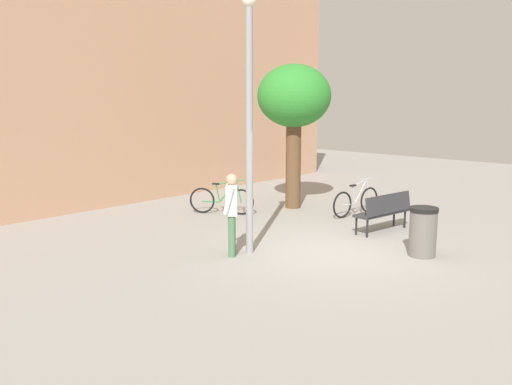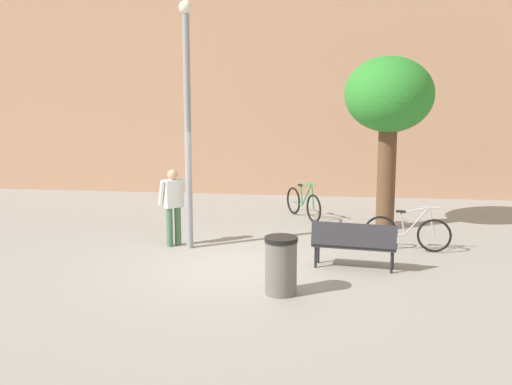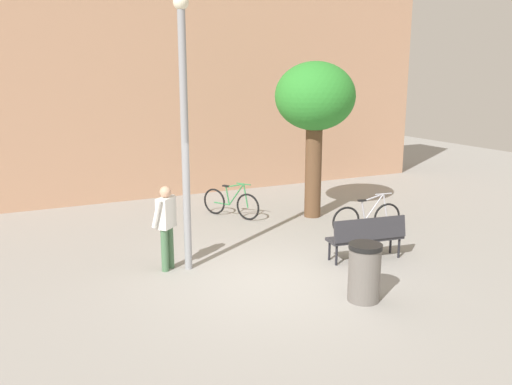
{
  "view_description": "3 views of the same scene",
  "coord_description": "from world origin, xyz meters",
  "px_view_note": "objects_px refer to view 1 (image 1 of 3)",
  "views": [
    {
      "loc": [
        -9.21,
        -6.15,
        3.18
      ],
      "look_at": [
        -0.47,
        1.85,
        1.1
      ],
      "focal_mm": 38.64,
      "sensor_mm": 36.0,
      "label": 1
    },
    {
      "loc": [
        1.88,
        -12.26,
        3.81
      ],
      "look_at": [
        0.1,
        2.18,
        1.08
      ],
      "focal_mm": 46.96,
      "sensor_mm": 36.0,
      "label": 2
    },
    {
      "loc": [
        -4.31,
        -8.12,
        3.77
      ],
      "look_at": [
        0.53,
        1.91,
        1.25
      ],
      "focal_mm": 37.12,
      "sensor_mm": 36.0,
      "label": 3
    }
  ],
  "objects_px": {
    "park_bench": "(385,209)",
    "bicycle_green": "(222,200)",
    "plaza_tree": "(294,100)",
    "bicycle_silver": "(356,201)",
    "lamppost": "(249,112)",
    "person_by_lamppost": "(232,209)",
    "trash_bin": "(423,232)"
  },
  "relations": [
    {
      "from": "park_bench",
      "to": "bicycle_silver",
      "type": "relative_size",
      "value": 0.92
    },
    {
      "from": "bicycle_green",
      "to": "lamppost",
      "type": "bearing_deg",
      "value": -125.63
    },
    {
      "from": "person_by_lamppost",
      "to": "bicycle_green",
      "type": "distance_m",
      "value": 4.06
    },
    {
      "from": "plaza_tree",
      "to": "bicycle_silver",
      "type": "distance_m",
      "value": 3.32
    },
    {
      "from": "person_by_lamppost",
      "to": "plaza_tree",
      "type": "xyz_separation_m",
      "value": [
        4.64,
        2.14,
        2.11
      ]
    },
    {
      "from": "bicycle_green",
      "to": "trash_bin",
      "type": "bearing_deg",
      "value": -90.69
    },
    {
      "from": "person_by_lamppost",
      "to": "lamppost",
      "type": "bearing_deg",
      "value": -18.93
    },
    {
      "from": "lamppost",
      "to": "trash_bin",
      "type": "distance_m",
      "value": 4.22
    },
    {
      "from": "park_bench",
      "to": "trash_bin",
      "type": "bearing_deg",
      "value": -128.61
    },
    {
      "from": "person_by_lamppost",
      "to": "bicycle_silver",
      "type": "distance_m",
      "value": 5.02
    },
    {
      "from": "trash_bin",
      "to": "lamppost",
      "type": "bearing_deg",
      "value": 128.85
    },
    {
      "from": "plaza_tree",
      "to": "trash_bin",
      "type": "relative_size",
      "value": 4.08
    },
    {
      "from": "park_bench",
      "to": "bicycle_green",
      "type": "height_order",
      "value": "bicycle_green"
    },
    {
      "from": "plaza_tree",
      "to": "trash_bin",
      "type": "height_order",
      "value": "plaza_tree"
    },
    {
      "from": "lamppost",
      "to": "person_by_lamppost",
      "type": "distance_m",
      "value": 1.96
    },
    {
      "from": "bicycle_green",
      "to": "bicycle_silver",
      "type": "distance_m",
      "value": 3.65
    },
    {
      "from": "lamppost",
      "to": "bicycle_silver",
      "type": "xyz_separation_m",
      "value": [
        4.6,
        0.36,
        -2.5
      ]
    },
    {
      "from": "trash_bin",
      "to": "bicycle_green",
      "type": "bearing_deg",
      "value": 89.31
    },
    {
      "from": "bicycle_silver",
      "to": "plaza_tree",
      "type": "bearing_deg",
      "value": 100.31
    },
    {
      "from": "plaza_tree",
      "to": "bicycle_green",
      "type": "xyz_separation_m",
      "value": [
        -1.99,
        0.89,
        -2.69
      ]
    },
    {
      "from": "person_by_lamppost",
      "to": "trash_bin",
      "type": "height_order",
      "value": "person_by_lamppost"
    },
    {
      "from": "park_bench",
      "to": "trash_bin",
      "type": "height_order",
      "value": "trash_bin"
    },
    {
      "from": "park_bench",
      "to": "person_by_lamppost",
      "type": "bearing_deg",
      "value": 161.61
    },
    {
      "from": "plaza_tree",
      "to": "bicycle_silver",
      "type": "relative_size",
      "value": 2.26
    },
    {
      "from": "lamppost",
      "to": "trash_bin",
      "type": "relative_size",
      "value": 5.14
    },
    {
      "from": "bicycle_green",
      "to": "park_bench",
      "type": "bearing_deg",
      "value": -74.54
    },
    {
      "from": "park_bench",
      "to": "plaza_tree",
      "type": "bearing_deg",
      "value": 76.7
    },
    {
      "from": "plaza_tree",
      "to": "trash_bin",
      "type": "distance_m",
      "value": 5.98
    },
    {
      "from": "bicycle_silver",
      "to": "person_by_lamppost",
      "type": "bearing_deg",
      "value": -177.4
    },
    {
      "from": "lamppost",
      "to": "person_by_lamppost",
      "type": "height_order",
      "value": "lamppost"
    },
    {
      "from": "bicycle_silver",
      "to": "trash_bin",
      "type": "xyz_separation_m",
      "value": [
        -2.41,
        -3.08,
        0.12
      ]
    },
    {
      "from": "plaza_tree",
      "to": "bicycle_green",
      "type": "bearing_deg",
      "value": 156.04
    }
  ]
}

